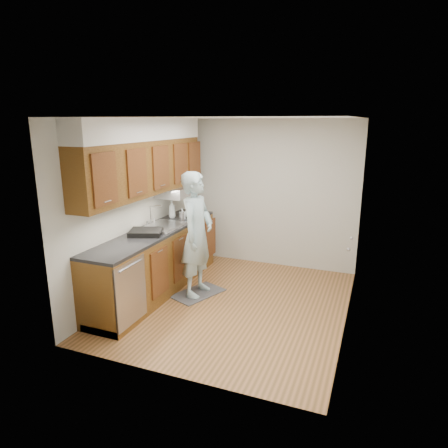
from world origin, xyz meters
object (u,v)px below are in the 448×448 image
Objects in this scene: soap_bottle_c at (188,212)px; person at (197,226)px; soap_bottle_b at (182,214)px; dish_rack at (146,232)px; soap_bottle_a at (172,209)px; steel_can at (182,216)px.

person is at bearing -56.37° from soap_bottle_c.
person is 0.92m from soap_bottle_c.
dish_rack is (-0.06, -0.99, -0.05)m from soap_bottle_b.
soap_bottle_a is 2.27× the size of steel_can.
person is 11.75× the size of soap_bottle_b.
soap_bottle_c is (0.23, 0.12, -0.06)m from soap_bottle_a.
soap_bottle_a is 1.63× the size of soap_bottle_c.
person reaches higher than dish_rack.
soap_bottle_c reaches higher than dish_rack.
soap_bottle_b is 0.99m from dish_rack.
soap_bottle_b is at bearing -103.03° from soap_bottle_c.
soap_bottle_c is (-0.51, 0.77, 0.00)m from person.
soap_bottle_a is 0.26m from steel_can.
person reaches higher than soap_bottle_b.
person is at bearing -46.70° from steel_can.
steel_can is 0.30× the size of dish_rack.
soap_bottle_a is 0.67× the size of dish_rack.
steel_can is (0.23, -0.09, -0.08)m from soap_bottle_a.
soap_bottle_a is at bearing 172.92° from soap_bottle_b.
soap_bottle_b is at bearing 65.63° from dish_rack.
soap_bottle_b is (-0.54, 0.62, 0.00)m from person.
person reaches higher than soap_bottle_c.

